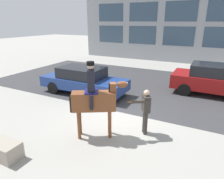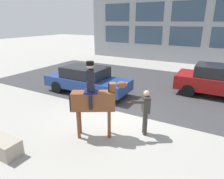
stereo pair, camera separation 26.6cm
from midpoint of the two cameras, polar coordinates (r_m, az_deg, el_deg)
ground_plane at (r=8.30m, az=2.68°, el=-8.00°), size 80.00×80.00×0.00m
road_surface at (r=12.42m, az=12.69°, el=0.90°), size 19.82×8.50×0.01m
mounted_horse_lead at (r=6.53m, az=-3.84°, el=-2.67°), size 1.72×1.19×2.60m
pedestrian_bystander at (r=6.87m, az=10.59°, el=-5.53°), size 0.71×0.78×1.61m
street_car_near_lane at (r=10.88m, az=-6.57°, el=2.82°), size 4.70×1.84×1.45m
street_car_far_lane at (r=11.81m, az=28.44°, el=2.28°), size 4.09×2.04×1.62m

